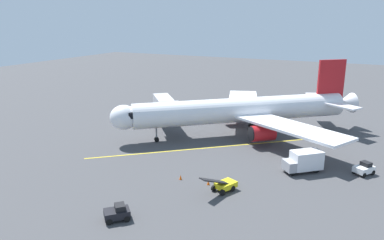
{
  "coord_description": "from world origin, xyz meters",
  "views": [
    {
      "loc": [
        -17.88,
        54.04,
        17.93
      ],
      "look_at": [
        5.85,
        6.01,
        3.0
      ],
      "focal_mm": 34.26,
      "sensor_mm": 36.0,
      "label": 1
    }
  ],
  "objects_px": {
    "tug_rear_apron": "(364,169)",
    "safety_cone_nose_right": "(178,124)",
    "tug_starboard_side": "(117,213)",
    "safety_cone_wing_port": "(208,182)",
    "airplane": "(243,110)",
    "safety_cone_wing_starboard": "(181,177)",
    "belt_loader_portside": "(224,185)",
    "safety_cone_nose_left": "(125,115)",
    "jet_bridge": "(166,108)",
    "box_truck_near_nose": "(303,161)",
    "ground_crew_marshaller": "(147,121)"
  },
  "relations": [
    {
      "from": "tug_rear_apron",
      "to": "safety_cone_nose_right",
      "type": "xyz_separation_m",
      "value": [
        29.62,
        -8.27,
        -0.43
      ]
    },
    {
      "from": "tug_starboard_side",
      "to": "safety_cone_wing_port",
      "type": "bearing_deg",
      "value": -113.55
    },
    {
      "from": "airplane",
      "to": "safety_cone_wing_starboard",
      "type": "height_order",
      "value": "airplane"
    },
    {
      "from": "safety_cone_wing_starboard",
      "to": "belt_loader_portside",
      "type": "bearing_deg",
      "value": 175.08
    },
    {
      "from": "airplane",
      "to": "belt_loader_portside",
      "type": "relative_size",
      "value": 7.21
    },
    {
      "from": "belt_loader_portside",
      "to": "safety_cone_nose_left",
      "type": "xyz_separation_m",
      "value": [
        28.06,
        -20.65,
        -0.44
      ]
    },
    {
      "from": "jet_bridge",
      "to": "box_truck_near_nose",
      "type": "xyz_separation_m",
      "value": [
        -23.34,
        7.53,
        -2.38
      ]
    },
    {
      "from": "airplane",
      "to": "safety_cone_wing_starboard",
      "type": "relative_size",
      "value": 61.19
    },
    {
      "from": "safety_cone_nose_right",
      "to": "safety_cone_wing_starboard",
      "type": "xyz_separation_m",
      "value": [
        -10.76,
        19.27,
        0.0
      ]
    },
    {
      "from": "tug_starboard_side",
      "to": "tug_rear_apron",
      "type": "distance_m",
      "value": 29.17
    },
    {
      "from": "jet_bridge",
      "to": "ground_crew_marshaller",
      "type": "height_order",
      "value": "jet_bridge"
    },
    {
      "from": "jet_bridge",
      "to": "safety_cone_wing_starboard",
      "type": "xyz_separation_m",
      "value": [
        -11.14,
        15.97,
        -3.49
      ]
    },
    {
      "from": "tug_starboard_side",
      "to": "tug_rear_apron",
      "type": "height_order",
      "value": "same"
    },
    {
      "from": "airplane",
      "to": "belt_loader_portside",
      "type": "distance_m",
      "value": 20.5
    },
    {
      "from": "belt_loader_portside",
      "to": "box_truck_near_nose",
      "type": "bearing_deg",
      "value": -126.89
    },
    {
      "from": "safety_cone_wing_port",
      "to": "safety_cone_wing_starboard",
      "type": "relative_size",
      "value": 1.0
    },
    {
      "from": "ground_crew_marshaller",
      "to": "safety_cone_nose_right",
      "type": "bearing_deg",
      "value": -152.35
    },
    {
      "from": "ground_crew_marshaller",
      "to": "tug_rear_apron",
      "type": "height_order",
      "value": "ground_crew_marshaller"
    },
    {
      "from": "safety_cone_nose_left",
      "to": "safety_cone_wing_port",
      "type": "xyz_separation_m",
      "value": [
        -25.98,
        20.03,
        0.0
      ]
    },
    {
      "from": "ground_crew_marshaller",
      "to": "belt_loader_portside",
      "type": "xyz_separation_m",
      "value": [
        -20.94,
        17.3,
        -0.17
      ]
    },
    {
      "from": "jet_bridge",
      "to": "tug_rear_apron",
      "type": "bearing_deg",
      "value": 170.59
    },
    {
      "from": "safety_cone_nose_left",
      "to": "box_truck_near_nose",
      "type": "bearing_deg",
      "value": 161.34
    },
    {
      "from": "tug_starboard_side",
      "to": "safety_cone_wing_starboard",
      "type": "relative_size",
      "value": 4.89
    },
    {
      "from": "airplane",
      "to": "belt_loader_portside",
      "type": "bearing_deg",
      "value": 103.11
    },
    {
      "from": "ground_crew_marshaller",
      "to": "safety_cone_wing_port",
      "type": "bearing_deg",
      "value": 138.5
    },
    {
      "from": "airplane",
      "to": "box_truck_near_nose",
      "type": "xyz_separation_m",
      "value": [
        -11.28,
        10.79,
        -2.62
      ]
    },
    {
      "from": "ground_crew_marshaller",
      "to": "safety_cone_wing_port",
      "type": "distance_m",
      "value": 25.18
    },
    {
      "from": "jet_bridge",
      "to": "safety_cone_wing_starboard",
      "type": "relative_size",
      "value": 18.07
    },
    {
      "from": "belt_loader_portside",
      "to": "tug_rear_apron",
      "type": "bearing_deg",
      "value": -139.29
    },
    {
      "from": "safety_cone_wing_port",
      "to": "tug_rear_apron",
      "type": "bearing_deg",
      "value": -144.86
    },
    {
      "from": "airplane",
      "to": "tug_starboard_side",
      "type": "relative_size",
      "value": 12.51
    },
    {
      "from": "jet_bridge",
      "to": "safety_cone_nose_right",
      "type": "height_order",
      "value": "jet_bridge"
    },
    {
      "from": "ground_crew_marshaller",
      "to": "tug_starboard_side",
      "type": "relative_size",
      "value": 0.64
    },
    {
      "from": "jet_bridge",
      "to": "safety_cone_wing_port",
      "type": "bearing_deg",
      "value": 132.63
    },
    {
      "from": "tug_rear_apron",
      "to": "safety_cone_wing_starboard",
      "type": "relative_size",
      "value": 4.99
    },
    {
      "from": "jet_bridge",
      "to": "safety_cone_nose_right",
      "type": "xyz_separation_m",
      "value": [
        -0.38,
        -3.3,
        -3.49
      ]
    },
    {
      "from": "box_truck_near_nose",
      "to": "safety_cone_nose_left",
      "type": "distance_m",
      "value": 36.7
    },
    {
      "from": "tug_rear_apron",
      "to": "airplane",
      "type": "bearing_deg",
      "value": -24.65
    },
    {
      "from": "safety_cone_wing_port",
      "to": "safety_cone_wing_starboard",
      "type": "height_order",
      "value": "same"
    },
    {
      "from": "tug_starboard_side",
      "to": "safety_cone_wing_port",
      "type": "xyz_separation_m",
      "value": [
        -4.54,
        -10.41,
        -0.43
      ]
    },
    {
      "from": "airplane",
      "to": "tug_rear_apron",
      "type": "height_order",
      "value": "airplane"
    },
    {
      "from": "jet_bridge",
      "to": "belt_loader_portside",
      "type": "distance_m",
      "value": 23.6
    },
    {
      "from": "airplane",
      "to": "ground_crew_marshaller",
      "type": "distance_m",
      "value": 16.81
    },
    {
      "from": "safety_cone_wing_port",
      "to": "tug_starboard_side",
      "type": "bearing_deg",
      "value": 66.45
    },
    {
      "from": "safety_cone_nose_right",
      "to": "safety_cone_wing_port",
      "type": "relative_size",
      "value": 1.0
    },
    {
      "from": "belt_loader_portside",
      "to": "safety_cone_wing_port",
      "type": "height_order",
      "value": "belt_loader_portside"
    },
    {
      "from": "tug_starboard_side",
      "to": "tug_rear_apron",
      "type": "relative_size",
      "value": 0.98
    },
    {
      "from": "airplane",
      "to": "tug_starboard_side",
      "type": "xyz_separation_m",
      "value": [
        2.03,
        29.5,
        -3.3
      ]
    },
    {
      "from": "safety_cone_nose_left",
      "to": "jet_bridge",
      "type": "bearing_deg",
      "value": 159.76
    },
    {
      "from": "safety_cone_nose_right",
      "to": "safety_cone_wing_starboard",
      "type": "distance_m",
      "value": 22.07
    }
  ]
}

